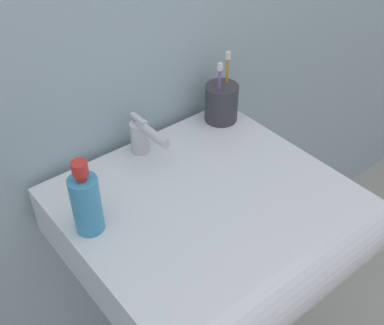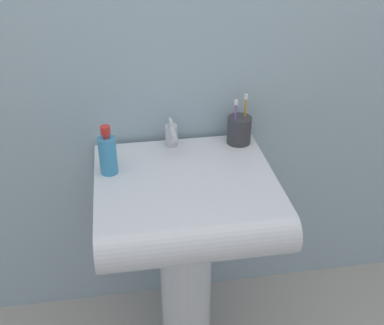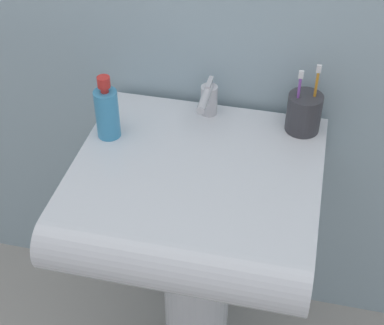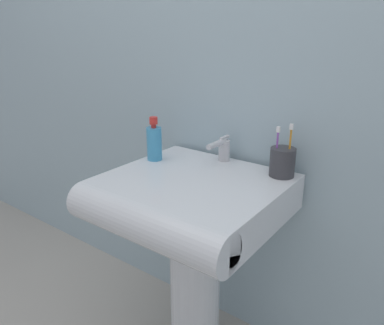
% 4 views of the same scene
% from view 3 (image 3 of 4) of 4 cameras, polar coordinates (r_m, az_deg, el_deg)
% --- Properties ---
extents(sink_pedestal, '(0.19, 0.19, 0.66)m').
position_cam_3_polar(sink_pedestal, '(1.76, 0.47, -11.73)').
color(sink_pedestal, white).
rests_on(sink_pedestal, ground).
extents(sink_basin, '(0.60, 0.58, 0.13)m').
position_cam_3_polar(sink_basin, '(1.43, 0.09, -3.46)').
color(sink_basin, white).
rests_on(sink_basin, sink_pedestal).
extents(faucet, '(0.04, 0.14, 0.10)m').
position_cam_3_polar(faucet, '(1.56, 1.58, 6.16)').
color(faucet, silver).
rests_on(faucet, sink_basin).
extents(toothbrush_cup, '(0.09, 0.09, 0.19)m').
position_cam_3_polar(toothbrush_cup, '(1.53, 10.80, 4.78)').
color(toothbrush_cup, '#38383D').
rests_on(toothbrush_cup, sink_basin).
extents(soap_bottle, '(0.06, 0.06, 0.17)m').
position_cam_3_polar(soap_bottle, '(1.49, -8.24, 4.87)').
color(soap_bottle, '#3F99CC').
rests_on(soap_bottle, sink_basin).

